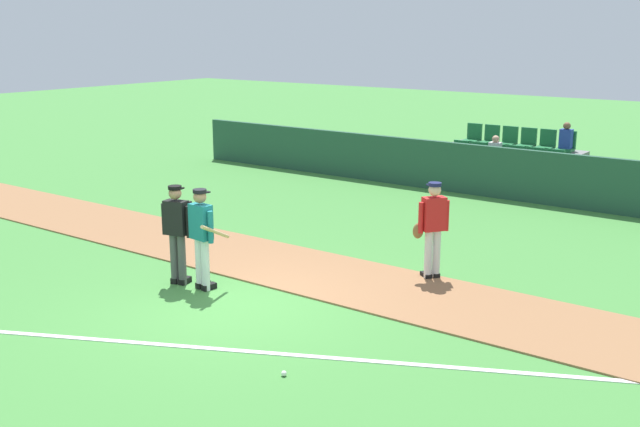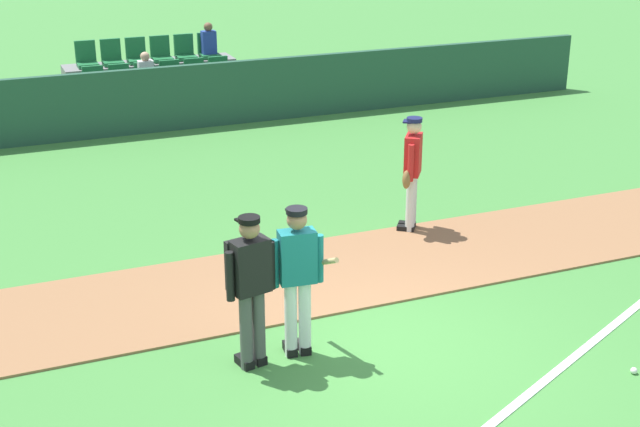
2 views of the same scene
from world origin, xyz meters
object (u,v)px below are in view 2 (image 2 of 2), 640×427
umpire_home_plate (250,283)px  runner_red_jersey (412,170)px  batter_teal_jersey (298,276)px  baseball (634,371)px

umpire_home_plate → runner_red_jersey: size_ratio=1.00×
batter_teal_jersey → baseball: bearing=-29.0°
umpire_home_plate → baseball: size_ratio=23.78×
batter_teal_jersey → runner_red_jersey: 4.02m
umpire_home_plate → runner_red_jersey: 4.46m
baseball → umpire_home_plate: bearing=155.1°
batter_teal_jersey → runner_red_jersey: bearing=44.2°
umpire_home_plate → baseball: bearing=-24.9°
batter_teal_jersey → runner_red_jersey: size_ratio=1.00×
batter_teal_jersey → umpire_home_plate: 0.56m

